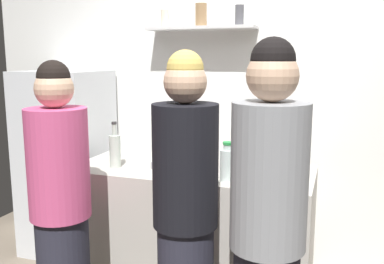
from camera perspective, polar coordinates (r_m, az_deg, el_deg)
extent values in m
cube|color=white|center=(3.51, 7.90, 3.83)|extent=(4.80, 0.10, 2.60)
cube|color=silver|center=(3.43, 1.21, 13.72)|extent=(0.87, 0.22, 0.02)
cylinder|color=beige|center=(3.54, -3.65, 14.90)|extent=(0.07, 0.07, 0.14)
cylinder|color=olive|center=(3.44, 1.22, 15.38)|extent=(0.09, 0.09, 0.18)
cylinder|color=#4C4C51|center=(3.36, 6.36, 15.25)|extent=(0.07, 0.07, 0.15)
cube|color=silver|center=(3.83, -16.38, -3.89)|extent=(0.65, 0.63, 1.56)
cylinder|color=#99999E|center=(3.45, -17.22, -4.12)|extent=(0.02, 0.02, 0.45)
cube|color=#B7B2A8|center=(3.07, 0.00, -13.22)|extent=(1.62, 0.71, 0.92)
cube|color=gray|center=(2.94, -1.58, -4.23)|extent=(0.34, 0.24, 0.05)
cylinder|color=#B2B2B7|center=(3.11, 2.17, -2.93)|extent=(0.11, 0.11, 0.10)
cylinder|color=silver|center=(3.10, 2.18, -1.78)|extent=(0.03, 0.01, 0.17)
cylinder|color=silver|center=(3.10, 2.46, -1.58)|extent=(0.03, 0.04, 0.19)
cylinder|color=silver|center=(3.10, 2.18, -1.85)|extent=(0.02, 0.01, 0.16)
cylinder|color=silver|center=(3.08, 2.59, -1.66)|extent=(0.01, 0.02, 0.19)
cylinder|color=silver|center=(3.11, 2.22, -1.88)|extent=(0.01, 0.01, 0.15)
cylinder|color=#472814|center=(2.96, 5.91, -2.82)|extent=(0.06, 0.06, 0.18)
cylinder|color=#472814|center=(2.94, 5.96, -0.26)|extent=(0.03, 0.03, 0.09)
cylinder|color=maroon|center=(2.93, 5.98, 0.72)|extent=(0.03, 0.03, 0.02)
cylinder|color=black|center=(3.00, -15.55, -2.96)|extent=(0.08, 0.08, 0.19)
cylinder|color=black|center=(2.98, -15.67, -0.42)|extent=(0.03, 0.03, 0.09)
cylinder|color=gold|center=(2.97, -15.72, 0.55)|extent=(0.04, 0.04, 0.02)
cylinder|color=#B2BFB2|center=(2.96, -10.26, -2.58)|extent=(0.08, 0.08, 0.22)
cylinder|color=#B2BFB2|center=(2.93, -10.35, 0.28)|extent=(0.03, 0.03, 0.08)
cylinder|color=#333333|center=(2.93, -10.38, 1.19)|extent=(0.03, 0.03, 0.02)
cylinder|color=silver|center=(2.60, 4.74, -4.50)|extent=(0.09, 0.09, 0.19)
cylinder|color=silver|center=(2.57, 4.78, -2.04)|extent=(0.05, 0.05, 0.03)
cylinder|color=#268C3F|center=(2.57, 4.79, -1.50)|extent=(0.06, 0.06, 0.02)
cylinder|color=black|center=(2.19, -0.89, -4.52)|extent=(0.34, 0.34, 0.64)
sphere|color=#D8AD8C|center=(2.12, -0.92, 6.73)|extent=(0.22, 0.22, 0.22)
sphere|color=#D8B759|center=(2.12, -0.93, 8.49)|extent=(0.18, 0.18, 0.18)
cylinder|color=#D14C7F|center=(2.49, -17.46, -4.01)|extent=(0.34, 0.34, 0.62)
sphere|color=#D8AD8C|center=(2.42, -17.97, 5.55)|extent=(0.21, 0.21, 0.21)
sphere|color=black|center=(2.42, -18.05, 7.04)|extent=(0.18, 0.18, 0.18)
cylinder|color=gray|center=(1.91, 10.28, -5.89)|extent=(0.34, 0.34, 0.65)
sphere|color=#D8AD8C|center=(1.84, 10.71, 7.41)|extent=(0.22, 0.22, 0.22)
sphere|color=black|center=(1.83, 10.78, 9.50)|extent=(0.19, 0.19, 0.19)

